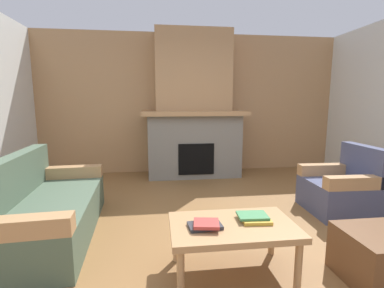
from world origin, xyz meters
TOP-DOWN VIEW (x-y plane):
  - ground at (0.00, 0.00)m, footprint 9.00×9.00m
  - wall_back_wood_panel at (0.00, 3.00)m, footprint 6.00×0.12m
  - fireplace at (0.00, 2.62)m, footprint 1.90×0.82m
  - couch at (-1.85, 0.37)m, footprint 0.96×1.85m
  - armchair at (1.65, 0.59)m, footprint 0.78×0.78m
  - coffee_table at (-0.09, -0.49)m, footprint 1.00×0.60m
  - ottoman at (1.01, -0.72)m, footprint 0.52×0.52m
  - book_stack_near_edge at (-0.32, -0.53)m, footprint 0.27×0.21m
  - book_stack_center at (0.10, -0.44)m, footprint 0.27×0.23m

SIDE VIEW (x-z plane):
  - ground at x=0.00m, z-range 0.00..0.00m
  - ottoman at x=1.01m, z-range 0.00..0.40m
  - couch at x=-1.85m, z-range -0.14..0.71m
  - armchair at x=1.65m, z-range -0.13..0.72m
  - coffee_table at x=-0.09m, z-range 0.16..0.59m
  - book_stack_center at x=0.10m, z-range 0.43..0.48m
  - book_stack_near_edge at x=-0.32m, z-range 0.43..0.48m
  - fireplace at x=0.00m, z-range -0.19..2.51m
  - wall_back_wood_panel at x=0.00m, z-range 0.00..2.70m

